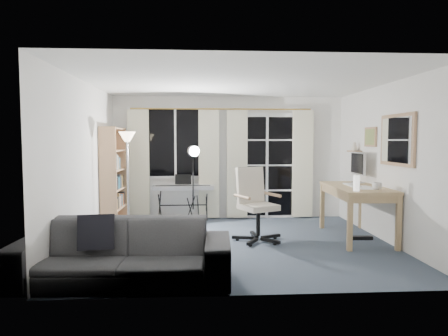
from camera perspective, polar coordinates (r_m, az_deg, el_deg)
The scene contains 17 objects.
floor at distance 6.09m, azimuth 2.12°, elevation -10.81°, with size 4.50×4.00×0.02m, color #3E4B5A.
window at distance 7.85m, azimuth -6.95°, elevation 3.62°, with size 1.20×0.08×1.40m.
french_door at distance 7.97m, azimuth 6.11°, elevation 0.22°, with size 1.32×0.09×2.11m.
curtains at distance 7.77m, azimuth -0.24°, elevation 0.66°, with size 3.60×0.07×2.13m.
bookshelf at distance 7.26m, azimuth -15.76°, elevation -1.73°, with size 0.30×0.83×1.77m.
torchiere_lamp at distance 6.58m, azimuth -13.63°, elevation 2.21°, with size 0.28×0.28×1.68m.
keyboard_piano at distance 7.62m, azimuth -5.86°, elevation -2.90°, with size 1.16×0.57×0.84m.
studio_light at distance 6.93m, azimuth -4.38°, elevation 1.04°, with size 0.32×0.32×1.49m.
office_chair at distance 6.22m, azimuth 4.26°, elevation -4.18°, with size 0.78×0.77×1.13m.
desk at distance 6.61m, azimuth 18.41°, elevation -3.35°, with size 0.84×1.58×0.83m.
monitor at distance 7.06m, azimuth 18.59°, elevation 0.49°, with size 0.20×0.60×0.52m.
desk_clutter at distance 6.37m, azimuth 18.56°, elevation -4.31°, with size 0.51×0.94×1.05m.
mug at distance 6.18m, azimuth 21.03°, elevation -2.33°, with size 0.14×0.11×0.14m, color silver.
wall_mirror at distance 6.19m, azimuth 23.49°, elevation 3.69°, with size 0.04×0.94×0.74m.
framed_print at distance 7.00m, azimuth 20.20°, elevation 4.19°, with size 0.03×0.42×0.32m.
wall_shelf at distance 7.44m, azimuth 18.13°, elevation 2.73°, with size 0.16×0.30×0.18m.
sofa at distance 4.53m, azimuth -14.15°, elevation -10.14°, with size 2.33×0.78×0.90m.
Camera 1 is at (-0.58, -5.86, 1.55)m, focal length 32.00 mm.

